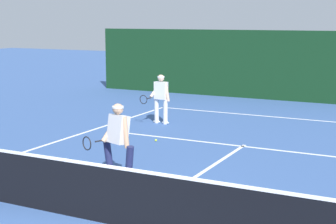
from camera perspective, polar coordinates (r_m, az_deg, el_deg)
name	(u,v)px	position (r m, az deg, el deg)	size (l,w,h in m)	color
court_line_baseline_far	(286,118)	(18.72, 12.68, -0.62)	(9.67, 0.10, 0.01)	white
court_line_service	(243,146)	(14.38, 8.08, -3.69)	(7.89, 0.10, 0.01)	white
court_line_centre	(197,176)	(11.66, 3.19, -6.89)	(0.10, 6.40, 0.01)	white
tennis_net	(119,196)	(8.80, -5.33, -9.04)	(10.61, 0.09, 1.07)	#1E4723
player_near	(118,139)	(11.01, -5.44, -2.95)	(1.07, 0.86, 1.69)	#1E234C
player_far	(161,97)	(17.16, -0.80, 1.66)	(0.82, 0.89, 1.61)	silver
tennis_ball	(156,140)	(14.81, -1.32, -3.07)	(0.07, 0.07, 0.07)	#D1E033
tennis_ball_extra	(289,198)	(10.42, 12.93, -9.04)	(0.07, 0.07, 0.07)	#D1E033
back_fence_windscreen	(312,67)	(22.26, 15.32, 4.73)	(19.95, 0.12, 2.92)	#103219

